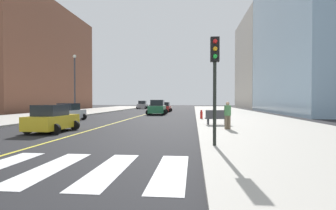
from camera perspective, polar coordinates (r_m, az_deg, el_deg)
The scene contains 15 objects.
sidewalk_kerb_east at distance 24.00m, azimuth 18.31°, elevation -3.67°, with size 10.00×120.00×0.15m, color #B2ADA3.
lane_divider_paint at distance 43.93m, azimuth -3.48°, elevation -1.61°, with size 0.16×80.00×0.01m, color yellow.
parking_garage_concrete at distance 73.25m, azimuth 22.89°, elevation 8.41°, with size 18.00×24.00×23.09m, color #B2ADA3.
low_rise_brick_west at distance 61.29m, azimuth -28.97°, elevation 8.89°, with size 16.00×32.00×21.09m, color brown.
car_silver_nearest at distance 63.44m, azimuth -5.58°, elevation 0.00°, with size 2.79×4.38×1.93m.
car_red_second at distance 45.76m, azimuth -0.66°, elevation -0.51°, with size 2.40×3.83×1.70m.
car_yellow_third at distance 18.19m, azimuth -23.96°, elevation -2.86°, with size 2.49×3.92×1.73m.
car_green_fourth at distance 37.06m, azimuth -2.33°, elevation -0.59°, with size 2.99×4.72×2.08m.
car_white_fifth at distance 27.66m, azimuth -20.67°, elevation -1.54°, with size 2.43×3.88×1.73m.
car_black_sixth at distance 58.51m, azimuth -3.05°, elevation -0.16°, with size 2.55×3.98×1.74m.
traffic_light_near_corner at distance 10.95m, azimuth 10.17°, elevation 7.69°, with size 0.36×0.41×4.44m.
park_bench at distance 20.39m, azimuth 10.64°, elevation -2.72°, with size 1.84×0.73×1.12m.
pedestrian_waiting_east at distance 17.37m, azimuth 12.87°, elevation -1.92°, with size 0.44×0.44×1.78m.
fire_hydrant at distance 26.90m, azimuth 7.29°, elevation -2.05°, with size 0.26×0.26×0.89m.
street_lamp at distance 36.44m, azimuth -19.68°, elevation 5.26°, with size 0.44×0.44×7.84m.
Camera 1 is at (6.93, -3.33, 2.01)m, focal length 27.95 mm.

